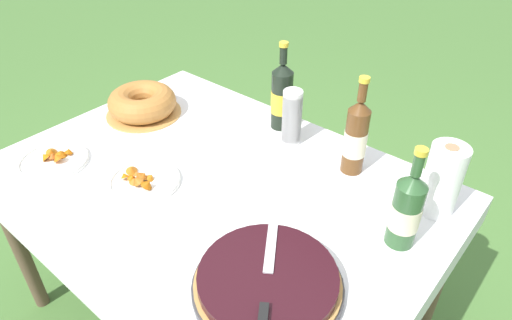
# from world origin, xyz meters

# --- Properties ---
(ground_plane) EXTENTS (16.00, 16.00, 0.00)m
(ground_plane) POSITION_xyz_m (0.00, 0.00, 0.00)
(ground_plane) COLOR #4C7A38
(garden_table) EXTENTS (1.46, 1.04, 0.74)m
(garden_table) POSITION_xyz_m (0.00, 0.00, 0.67)
(garden_table) COLOR brown
(garden_table) RESTS_ON ground_plane
(tablecloth) EXTENTS (1.47, 1.05, 0.10)m
(tablecloth) POSITION_xyz_m (0.00, 0.00, 0.73)
(tablecloth) COLOR white
(tablecloth) RESTS_ON garden_table
(berry_tart) EXTENTS (0.39, 0.39, 0.06)m
(berry_tart) POSITION_xyz_m (0.41, -0.22, 0.77)
(berry_tart) COLOR #38383D
(berry_tart) RESTS_ON tablecloth
(serving_knife) EXTENTS (0.23, 0.32, 0.01)m
(serving_knife) POSITION_xyz_m (0.43, -0.25, 0.81)
(serving_knife) COLOR silver
(serving_knife) RESTS_ON berry_tart
(bundt_cake) EXTENTS (0.31, 0.31, 0.11)m
(bundt_cake) POSITION_xyz_m (-0.54, 0.14, 0.80)
(bundt_cake) COLOR tan
(bundt_cake) RESTS_ON tablecloth
(cup_stack) EXTENTS (0.07, 0.07, 0.21)m
(cup_stack) POSITION_xyz_m (0.05, 0.36, 0.85)
(cup_stack) COLOR white
(cup_stack) RESTS_ON tablecloth
(cider_bottle_green) EXTENTS (0.08, 0.08, 0.32)m
(cider_bottle_green) POSITION_xyz_m (0.59, 0.15, 0.87)
(cider_bottle_green) COLOR #2D562D
(cider_bottle_green) RESTS_ON tablecloth
(cider_bottle_amber) EXTENTS (0.08, 0.08, 0.35)m
(cider_bottle_amber) POSITION_xyz_m (0.31, 0.36, 0.88)
(cider_bottle_amber) COLOR brown
(cider_bottle_amber) RESTS_ON tablecloth
(juice_bottle_red) EXTENTS (0.08, 0.08, 0.35)m
(juice_bottle_red) POSITION_xyz_m (-0.05, 0.43, 0.88)
(juice_bottle_red) COLOR black
(juice_bottle_red) RESTS_ON tablecloth
(snack_plate_near) EXTENTS (0.24, 0.24, 0.05)m
(snack_plate_near) POSITION_xyz_m (-0.18, -0.15, 0.76)
(snack_plate_near) COLOR white
(snack_plate_near) RESTS_ON tablecloth
(snack_plate_left) EXTENTS (0.24, 0.24, 0.05)m
(snack_plate_left) POSITION_xyz_m (-0.51, -0.29, 0.76)
(snack_plate_left) COLOR white
(snack_plate_left) RESTS_ON tablecloth
(paper_towel_roll) EXTENTS (0.11, 0.11, 0.23)m
(paper_towel_roll) POSITION_xyz_m (0.61, 0.35, 0.86)
(paper_towel_roll) COLOR white
(paper_towel_roll) RESTS_ON tablecloth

